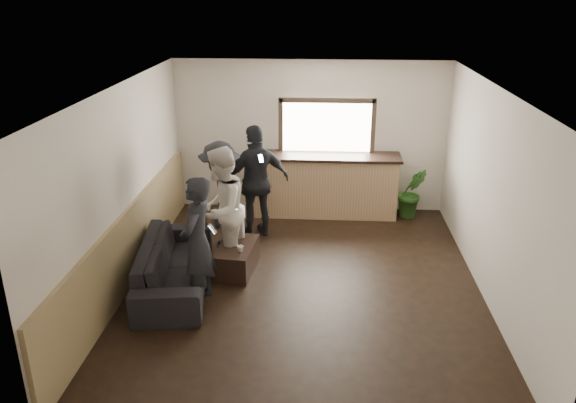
# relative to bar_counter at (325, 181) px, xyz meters

# --- Properties ---
(ground) EXTENTS (5.00, 6.00, 0.01)m
(ground) POSITION_rel_bar_counter_xyz_m (-0.30, -2.70, -0.64)
(ground) COLOR black
(room_shell) EXTENTS (5.01, 6.01, 2.80)m
(room_shell) POSITION_rel_bar_counter_xyz_m (-1.04, -2.70, 0.83)
(room_shell) COLOR silver
(room_shell) RESTS_ON ground
(bar_counter) EXTENTS (2.70, 0.68, 2.13)m
(bar_counter) POSITION_rel_bar_counter_xyz_m (0.00, 0.00, 0.00)
(bar_counter) COLOR tan
(bar_counter) RESTS_ON ground
(sofa) EXTENTS (1.20, 2.40, 0.67)m
(sofa) POSITION_rel_bar_counter_xyz_m (-2.12, -2.84, -0.31)
(sofa) COLOR black
(sofa) RESTS_ON ground
(coffee_table) EXTENTS (0.61, 0.97, 0.41)m
(coffee_table) POSITION_rel_bar_counter_xyz_m (-1.31, -2.34, -0.44)
(coffee_table) COLOR black
(coffee_table) RESTS_ON ground
(cup_a) EXTENTS (0.16, 0.16, 0.09)m
(cup_a) POSITION_rel_bar_counter_xyz_m (-1.40, -2.10, -0.19)
(cup_a) COLOR silver
(cup_a) RESTS_ON coffee_table
(cup_b) EXTENTS (0.13, 0.13, 0.09)m
(cup_b) POSITION_rel_bar_counter_xyz_m (-1.22, -2.54, -0.19)
(cup_b) COLOR silver
(cup_b) RESTS_ON coffee_table
(potted_plant) EXTENTS (0.58, 0.50, 0.95)m
(potted_plant) POSITION_rel_bar_counter_xyz_m (1.58, -0.05, -0.17)
(potted_plant) COLOR #2D6623
(potted_plant) RESTS_ON ground
(person_a) EXTENTS (0.53, 0.71, 1.78)m
(person_a) POSITION_rel_bar_counter_xyz_m (-1.67, -3.26, 0.25)
(person_a) COLOR black
(person_a) RESTS_ON ground
(person_b) EXTENTS (0.87, 1.03, 1.88)m
(person_b) POSITION_rel_bar_counter_xyz_m (-1.53, -2.23, 0.30)
(person_b) COLOR silver
(person_b) RESTS_ON ground
(person_c) EXTENTS (0.78, 1.21, 1.76)m
(person_c) POSITION_rel_bar_counter_xyz_m (-1.67, -1.52, 0.24)
(person_c) COLOR black
(person_c) RESTS_ON ground
(person_d) EXTENTS (1.22, 0.92, 1.92)m
(person_d) POSITION_rel_bar_counter_xyz_m (-1.15, -1.04, 0.32)
(person_d) COLOR black
(person_d) RESTS_ON ground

